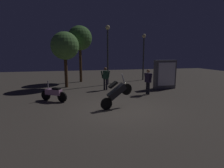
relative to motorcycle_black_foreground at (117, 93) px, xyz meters
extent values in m
plane|color=#4C443D|center=(0.13, -0.26, -0.74)|extent=(40.00, 40.00, 0.00)
cylinder|color=black|center=(-0.52, -0.15, -0.46)|extent=(0.57, 0.25, 0.56)
cylinder|color=black|center=(0.53, 0.15, 0.12)|extent=(0.57, 0.25, 0.56)
cube|color=black|center=(0.00, 0.00, 0.06)|extent=(1.01, 0.55, 0.76)
cube|color=black|center=(-0.19, -0.05, 0.40)|extent=(0.48, 0.35, 0.32)
cylinder|color=gray|center=(0.34, 0.10, 0.66)|extent=(0.21, 0.11, 0.44)
sphere|color=#F2EABF|center=(0.44, 0.12, 0.40)|extent=(0.12, 0.12, 0.12)
cylinder|color=black|center=(-2.58, 1.68, -0.46)|extent=(0.52, 0.40, 0.56)
cylinder|color=black|center=(-3.48, 2.31, -0.46)|extent=(0.52, 0.40, 0.56)
cube|color=#C68CB7|center=(-3.03, 1.99, -0.23)|extent=(0.95, 0.79, 0.30)
cube|color=black|center=(-2.87, 1.88, -0.03)|extent=(0.50, 0.45, 0.10)
cylinder|color=gray|center=(-3.32, 2.19, 0.14)|extent=(0.08, 0.08, 0.45)
sphere|color=#F2EABF|center=(-3.40, 2.25, -0.18)|extent=(0.12, 0.12, 0.12)
cylinder|color=black|center=(2.69, 2.31, -0.36)|extent=(0.12, 0.12, 0.78)
cylinder|color=black|center=(2.62, 2.46, -0.36)|extent=(0.12, 0.12, 0.78)
cube|color=#261E38|center=(2.65, 2.38, 0.32)|extent=(0.37, 0.43, 0.58)
sphere|color=#9E7251|center=(2.65, 2.38, 0.75)|extent=(0.21, 0.21, 0.21)
cylinder|color=#261E38|center=(2.75, 2.17, 0.35)|extent=(0.16, 0.20, 0.53)
cylinder|color=#261E38|center=(2.56, 2.60, 0.35)|extent=(0.16, 0.20, 0.53)
cylinder|color=black|center=(0.38, 4.36, -0.35)|extent=(0.12, 0.12, 0.79)
cylinder|color=black|center=(0.22, 4.39, -0.35)|extent=(0.12, 0.12, 0.79)
cube|color=#1E3F2D|center=(0.30, 4.37, 0.34)|extent=(0.40, 0.30, 0.59)
sphere|color=brown|center=(0.30, 4.37, 0.77)|extent=(0.22, 0.22, 0.22)
cylinder|color=#1E3F2D|center=(0.54, 4.33, 0.37)|extent=(0.19, 0.12, 0.54)
cylinder|color=#1E3F2D|center=(0.06, 4.42, 0.37)|extent=(0.19, 0.12, 0.54)
cylinder|color=#38383D|center=(4.84, 8.44, 1.30)|extent=(0.14, 0.14, 4.08)
sphere|color=#F9E59E|center=(4.84, 8.44, 3.48)|extent=(0.36, 0.36, 0.36)
cylinder|color=#38383D|center=(0.92, 6.53, 1.50)|extent=(0.14, 0.14, 4.49)
sphere|color=#F9E59E|center=(0.92, 6.53, 3.88)|extent=(0.36, 0.36, 0.36)
cylinder|color=#4C331E|center=(-2.44, 6.07, 0.46)|extent=(0.24, 0.24, 2.41)
sphere|color=#568C42|center=(-2.44, 6.07, 2.40)|extent=(2.08, 2.08, 2.08)
cylinder|color=#4C331E|center=(-1.19, 8.62, 0.84)|extent=(0.24, 0.24, 3.17)
sphere|color=#477A38|center=(-1.19, 8.62, 3.18)|extent=(2.16, 2.16, 2.16)
cube|color=#595960|center=(4.69, 3.98, 0.31)|extent=(1.61, 0.55, 2.10)
cube|color=white|center=(4.70, 3.71, 0.36)|extent=(1.34, 0.08, 1.68)
camera|label=1|loc=(-2.07, -8.06, 1.84)|focal=28.91mm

